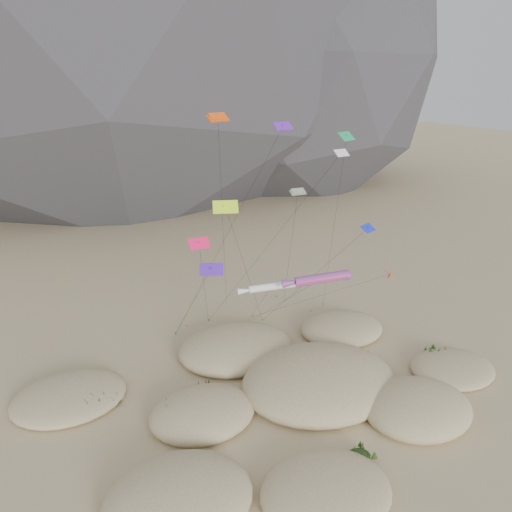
{
  "coord_description": "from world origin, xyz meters",
  "views": [
    {
      "loc": [
        -24.31,
        -35.96,
        33.31
      ],
      "look_at": [
        -1.62,
        12.0,
        13.83
      ],
      "focal_mm": 35.0,
      "sensor_mm": 36.0,
      "label": 1
    }
  ],
  "objects": [
    {
      "name": "ground",
      "position": [
        0.0,
        0.0,
        0.0
      ],
      "size": [
        500.0,
        500.0,
        0.0
      ],
      "primitive_type": "plane",
      "color": "#CCB789",
      "rests_on": "ground"
    },
    {
      "name": "dunes",
      "position": [
        -1.75,
        4.02,
        0.79
      ],
      "size": [
        52.94,
        35.35,
        4.52
      ],
      "color": "#CCB789",
      "rests_on": "ground"
    },
    {
      "name": "dune_grass",
      "position": [
        -0.03,
        3.45,
        0.85
      ],
      "size": [
        42.11,
        27.31,
        1.53
      ],
      "color": "black",
      "rests_on": "ground"
    },
    {
      "name": "kite_stakes",
      "position": [
        2.97,
        23.27,
        0.15
      ],
      "size": [
        23.12,
        6.68,
        0.3
      ],
      "color": "#3F2D1E",
      "rests_on": "ground"
    },
    {
      "name": "rainbow_tube_kite",
      "position": [
        4.85,
        8.72,
        11.1
      ],
      "size": [
        8.43,
        13.9,
        12.02
      ],
      "color": "#FF1A3D",
      "rests_on": "ground"
    },
    {
      "name": "white_tube_kite",
      "position": [
        -0.07,
        11.7,
        9.81
      ],
      "size": [
        7.03,
        10.42,
        10.52
      ],
      "color": "silver",
      "rests_on": "ground"
    },
    {
      "name": "orange_parafoil",
      "position": [
        -5.94,
        11.66,
        28.7
      ],
      "size": [
        8.41,
        17.67,
        29.68
      ],
      "color": "#DE480B",
      "rests_on": "ground"
    },
    {
      "name": "multi_parafoil",
      "position": [
        5.42,
        15.16,
        19.64
      ],
      "size": [
        5.8,
        11.98,
        20.36
      ],
      "color": "#F54E19",
      "rests_on": "ground"
    },
    {
      "name": "delta_kites",
      "position": [
        2.17,
        11.28,
        18.74
      ],
      "size": [
        25.7,
        17.15,
        28.41
      ],
      "color": "#5E1EB2",
      "rests_on": "ground"
    }
  ]
}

